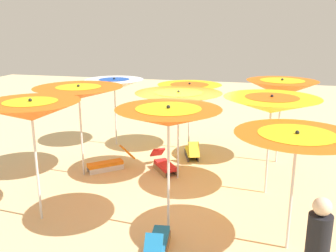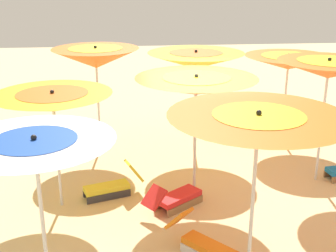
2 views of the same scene
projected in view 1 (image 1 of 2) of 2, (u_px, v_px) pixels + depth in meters
ground at (178, 185)px, 9.44m from camera, size 35.86×35.86×0.04m
beach_umbrella_0 at (282, 88)px, 10.41m from camera, size 1.97×1.97×2.47m
beach_umbrella_1 at (189, 89)px, 11.65m from camera, size 2.02×2.02×2.17m
beach_umbrella_2 at (114, 85)px, 12.06m from camera, size 1.90×1.90×2.27m
beach_umbrella_3 at (271, 105)px, 8.40m from camera, size 2.17×2.17×2.40m
beach_umbrella_4 at (178, 98)px, 9.25m from camera, size 2.18×2.18×2.35m
beach_umbrella_5 at (79, 93)px, 9.47m from camera, size 2.27×2.27×2.45m
beach_umbrella_6 at (296, 143)px, 6.21m from camera, size 2.09×2.09×2.21m
beach_umbrella_7 at (168, 117)px, 6.70m from camera, size 1.93×1.93×2.52m
beach_umbrella_8 at (31, 111)px, 7.16m from camera, size 1.90×1.90×2.55m
lounger_0 at (164, 164)px, 10.26m from camera, size 1.00×1.17×0.54m
lounger_1 at (109, 163)px, 10.33m from camera, size 1.20×1.12×0.63m
lounger_2 at (192, 152)px, 11.20m from camera, size 0.65×1.17×0.64m
lounger_3 at (158, 243)px, 6.53m from camera, size 0.46×1.25×0.61m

